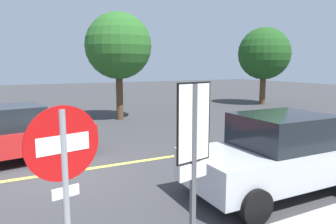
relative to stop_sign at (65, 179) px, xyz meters
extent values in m
plane|color=#38383A|center=(0.51, 4.91, -1.60)|extent=(80.00, 80.00, 0.00)
cube|color=#E0D14C|center=(3.51, 4.91, -1.59)|extent=(28.00, 0.16, 0.01)
cylinder|color=gray|center=(0.00, 0.00, -0.45)|extent=(0.07, 0.07, 2.30)
cylinder|color=red|center=(0.00, 0.00, 0.36)|extent=(0.74, 0.19, 0.76)
cube|color=white|center=(0.00, 0.00, 0.36)|extent=(0.52, 0.15, 0.18)
cube|color=white|center=(0.00, 0.00, -0.14)|extent=(0.28, 0.09, 0.11)
cube|color=#4C4C51|center=(1.55, 0.07, -0.35)|extent=(0.06, 0.06, 2.50)
cube|color=white|center=(1.55, 0.07, 0.43)|extent=(0.49, 0.13, 0.95)
cube|color=black|center=(1.55, 0.07, 0.43)|extent=(0.53, 0.13, 0.99)
cube|color=white|center=(1.55, 0.07, -0.19)|extent=(0.44, 0.11, 0.20)
cube|color=#B7BABF|center=(4.54, 1.59, -0.94)|extent=(3.93, 1.86, 0.68)
cube|color=black|center=(4.73, 1.58, -0.25)|extent=(1.90, 1.61, 0.68)
cylinder|color=black|center=(3.20, 0.70, -1.28)|extent=(0.64, 0.23, 0.64)
cylinder|color=black|center=(3.22, 2.51, -1.28)|extent=(0.64, 0.23, 0.64)
cylinder|color=black|center=(5.88, 2.47, -1.28)|extent=(0.64, 0.23, 0.64)
cube|color=red|center=(-0.47, 6.51, -0.96)|extent=(4.69, 2.45, 0.64)
cube|color=black|center=(-0.69, 6.47, -0.32)|extent=(2.37, 1.87, 0.64)
cylinder|color=black|center=(0.89, 7.62, -1.28)|extent=(0.67, 0.32, 0.64)
cylinder|color=black|center=(1.17, 5.90, -1.28)|extent=(0.67, 0.32, 0.64)
cylinder|color=#513823|center=(4.54, 11.87, -0.22)|extent=(0.34, 0.34, 2.75)
sphere|color=#286023|center=(4.54, 11.87, 2.05)|extent=(3.24, 3.24, 3.24)
cylinder|color=#513823|center=(15.38, 13.25, -0.33)|extent=(0.39, 0.39, 2.52)
sphere|color=#1E4C1C|center=(15.38, 13.25, 1.90)|extent=(3.54, 3.54, 3.54)
camera|label=1|loc=(-0.45, -3.13, 1.13)|focal=33.55mm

